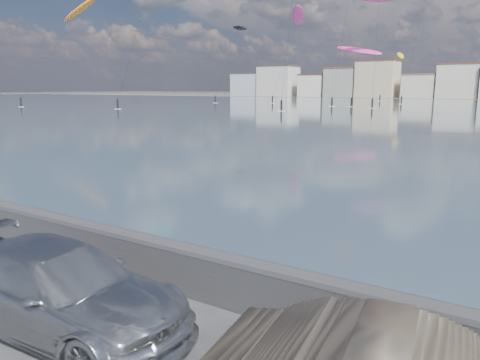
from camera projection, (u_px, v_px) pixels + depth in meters
name	position (u px, v px, depth m)	size (l,w,h in m)	color
ground	(56.00, 345.00, 7.64)	(700.00, 700.00, 0.00)	#333335
seawall	(166.00, 261.00, 9.74)	(400.00, 0.36, 1.08)	#28282B
car_silver	(58.00, 289.00, 8.04)	(2.08, 5.12, 1.48)	#ACAFB2
kitesurfer_0	(400.00, 56.00, 145.60)	(5.51, 14.99, 15.45)	yellow
kitesurfer_7	(240.00, 29.00, 128.94)	(9.77, 16.07, 21.47)	black
kitesurfer_8	(298.00, 16.00, 124.45)	(6.42, 16.13, 25.46)	#E5338C
kitesurfer_14	(80.00, 10.00, 106.84)	(9.75, 18.91, 24.87)	orange
kitesurfer_15	(359.00, 51.00, 106.16)	(10.99, 12.21, 14.14)	#E5338C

